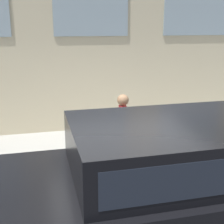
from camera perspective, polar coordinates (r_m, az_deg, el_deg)
The scene contains 5 objects.
ground_plane at distance 5.43m, azimuth 2.57°, elevation -14.96°, with size 80.00×80.00×0.00m, color #2D2D30.
sidewalk at distance 6.72m, azimuth -1.10°, elevation -7.81°, with size 3.08×60.00×0.17m.
fire_hydrant at distance 5.67m, azimuth -2.07°, elevation -7.43°, with size 0.29×0.41×0.72m.
person at distance 5.89m, azimuth 1.98°, elevation -1.89°, with size 0.33×0.22×1.35m.
parked_truck_black_near at distance 4.05m, azimuth 15.04°, elevation -11.28°, with size 1.86×5.13×1.68m.
Camera 1 is at (-4.48, 1.33, 2.77)m, focal length 50.00 mm.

